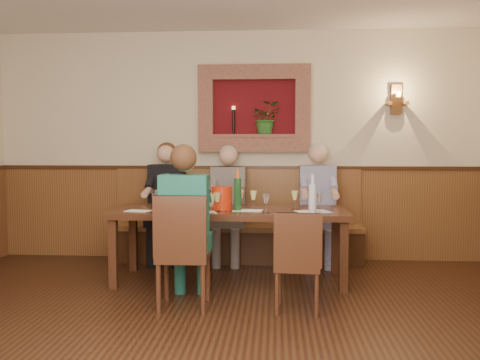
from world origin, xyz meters
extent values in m
plane|color=black|center=(0.00, 0.00, 0.00)|extent=(6.00, 6.00, 0.00)
cube|color=beige|center=(0.00, 3.00, 1.40)|extent=(6.00, 0.04, 2.80)
cube|color=brown|center=(0.00, 2.98, 0.55)|extent=(6.00, 0.04, 1.10)
cube|color=#381E0F|center=(0.00, 2.98, 1.12)|extent=(6.02, 0.06, 0.05)
cube|color=#520B10|center=(0.20, 2.98, 1.85)|extent=(1.00, 0.02, 0.70)
cube|color=#9C5C4F|center=(0.20, 2.94, 2.29)|extent=(1.36, 0.12, 0.18)
cube|color=#9C5C4F|center=(0.20, 2.94, 1.41)|extent=(1.36, 0.12, 0.18)
cube|color=#9C5C4F|center=(-0.39, 2.94, 1.85)|extent=(0.18, 0.12, 0.70)
cube|color=#9C5C4F|center=(0.79, 2.94, 1.85)|extent=(0.18, 0.12, 0.70)
cube|color=#9C5C4F|center=(0.20, 2.94, 1.52)|extent=(1.00, 0.14, 0.04)
imported|color=#275C1F|center=(0.35, 2.94, 1.74)|extent=(0.35, 0.30, 0.39)
cylinder|color=black|center=(-0.05, 2.94, 1.69)|extent=(0.03, 0.03, 0.30)
cylinder|color=#FFBF59|center=(-0.05, 2.94, 1.86)|extent=(0.04, 0.04, 0.04)
cube|color=brown|center=(1.90, 2.95, 1.95)|extent=(0.12, 0.08, 0.35)
cylinder|color=brown|center=(1.80, 2.88, 1.90)|extent=(0.05, 0.18, 0.05)
cylinder|color=brown|center=(2.00, 2.88, 1.90)|extent=(0.05, 0.18, 0.05)
cylinder|color=#FFBF59|center=(1.90, 2.82, 2.00)|extent=(0.06, 0.06, 0.06)
cube|color=#391B11|center=(0.00, 1.85, 0.72)|extent=(2.40, 0.90, 0.06)
cube|color=#391B11|center=(-1.12, 1.48, 0.34)|extent=(0.08, 0.08, 0.69)
cube|color=#391B11|center=(1.12, 1.48, 0.34)|extent=(0.08, 0.08, 0.69)
cube|color=#391B11|center=(-1.12, 2.22, 0.34)|extent=(0.08, 0.08, 0.69)
cube|color=#391B11|center=(1.12, 2.22, 0.34)|extent=(0.08, 0.08, 0.69)
cube|color=#381E0F|center=(0.00, 2.76, 0.20)|extent=(3.00, 0.40, 0.40)
cube|color=brown|center=(0.00, 2.76, 0.42)|extent=(3.00, 0.45, 0.06)
cube|color=brown|center=(0.00, 2.95, 0.78)|extent=(3.00, 0.06, 0.66)
cube|color=#391B11|center=(-0.33, 0.95, 0.21)|extent=(0.43, 0.43, 0.42)
cube|color=#391B11|center=(-0.33, 0.95, 0.45)|extent=(0.45, 0.45, 0.05)
cube|color=#391B11|center=(-0.32, 0.75, 0.73)|extent=(0.44, 0.05, 0.52)
cube|color=#391B11|center=(0.66, 0.92, 0.18)|extent=(0.39, 0.39, 0.36)
cube|color=#391B11|center=(0.66, 0.92, 0.39)|extent=(0.41, 0.41, 0.05)
cube|color=#391B11|center=(0.65, 0.74, 0.64)|extent=(0.38, 0.07, 0.45)
cube|color=black|center=(-0.85, 2.61, 0.23)|extent=(0.43, 0.45, 0.45)
cube|color=black|center=(-0.85, 2.78, 0.89)|extent=(0.43, 0.22, 0.56)
sphere|color=#D8A384|center=(-0.85, 2.74, 1.30)|extent=(0.21, 0.21, 0.21)
sphere|color=#4C2D19|center=(-0.85, 2.79, 1.32)|extent=(0.23, 0.23, 0.23)
cube|color=#4E4947|center=(-0.10, 2.61, 0.23)|extent=(0.41, 0.43, 0.45)
cube|color=#4E4947|center=(-0.10, 2.78, 0.88)|extent=(0.41, 0.22, 0.54)
sphere|color=#D8A384|center=(-0.10, 2.74, 1.27)|extent=(0.21, 0.21, 0.21)
sphere|color=#B2B2B2|center=(-0.10, 2.79, 1.29)|extent=(0.23, 0.23, 0.23)
cube|color=navy|center=(0.97, 2.61, 0.23)|extent=(0.42, 0.44, 0.45)
cube|color=navy|center=(0.97, 2.78, 0.89)|extent=(0.42, 0.22, 0.55)
sphere|color=#D8A384|center=(0.97, 2.74, 1.30)|extent=(0.21, 0.21, 0.21)
sphere|color=#B2B2B2|center=(0.97, 2.79, 1.32)|extent=(0.23, 0.23, 0.23)
cube|color=#195757|center=(-0.33, 1.15, 0.23)|extent=(0.42, 0.44, 0.45)
cube|color=#195757|center=(-0.33, 0.98, 0.88)|extent=(0.42, 0.22, 0.55)
sphere|color=#D8A384|center=(-0.33, 1.02, 1.29)|extent=(0.21, 0.21, 0.21)
sphere|color=#4C2D19|center=(-0.33, 0.97, 1.31)|extent=(0.23, 0.23, 0.23)
cylinder|color=red|center=(-0.08, 1.82, 0.87)|extent=(0.24, 0.24, 0.24)
cylinder|color=#19471E|center=(0.09, 1.75, 0.91)|extent=(0.09, 0.09, 0.33)
cylinder|color=orange|center=(0.09, 1.75, 1.12)|extent=(0.04, 0.04, 0.09)
cylinder|color=#19471E|center=(-0.68, 1.99, 0.89)|extent=(0.08, 0.08, 0.27)
cylinder|color=#19471E|center=(-0.68, 1.99, 1.07)|extent=(0.03, 0.03, 0.09)
cylinder|color=silver|center=(0.82, 1.47, 0.90)|extent=(0.10, 0.10, 0.30)
cylinder|color=silver|center=(0.82, 1.47, 1.09)|extent=(0.04, 0.04, 0.09)
cube|color=white|center=(-0.91, 1.65, 0.75)|extent=(0.28, 0.22, 0.00)
cube|color=white|center=(0.19, 1.76, 0.75)|extent=(0.31, 0.24, 0.00)
cube|color=white|center=(0.84, 1.72, 0.75)|extent=(0.38, 0.32, 0.00)
cube|color=white|center=(-0.26, 1.57, 0.75)|extent=(0.33, 0.27, 0.00)
camera|label=1|loc=(0.47, -3.60, 1.44)|focal=40.00mm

